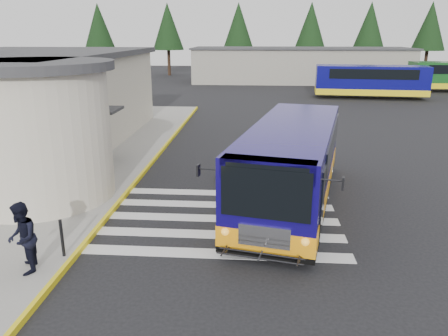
# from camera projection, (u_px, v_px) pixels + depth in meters

# --- Properties ---
(ground) EXTENTS (140.00, 140.00, 0.00)m
(ground) POSITION_uv_depth(u_px,v_px,m) (232.00, 210.00, 15.08)
(ground) COLOR black
(ground) RESTS_ON ground
(sidewalk) EXTENTS (10.00, 34.00, 0.15)m
(sidewalk) POSITION_uv_depth(u_px,v_px,m) (37.00, 168.00, 19.51)
(sidewalk) COLOR gray
(sidewalk) RESTS_ON ground
(curb_strip) EXTENTS (0.12, 34.00, 0.16)m
(curb_strip) POSITION_uv_depth(u_px,v_px,m) (145.00, 170.00, 19.16)
(curb_strip) COLOR yellow
(curb_strip) RESTS_ON ground
(station_building) EXTENTS (12.70, 18.70, 4.80)m
(station_building) POSITION_uv_depth(u_px,v_px,m) (23.00, 102.00, 21.68)
(station_building) COLOR #BCB29F
(station_building) RESTS_ON ground
(crosswalk) EXTENTS (8.00, 5.35, 0.01)m
(crosswalk) POSITION_uv_depth(u_px,v_px,m) (216.00, 218.00, 14.35)
(crosswalk) COLOR silver
(crosswalk) RESTS_ON ground
(depot_building) EXTENTS (26.40, 8.40, 4.20)m
(depot_building) POSITION_uv_depth(u_px,v_px,m) (300.00, 65.00, 54.05)
(depot_building) COLOR gray
(depot_building) RESTS_ON ground
(tree_line) EXTENTS (58.40, 4.40, 10.00)m
(tree_line) POSITION_uv_depth(u_px,v_px,m) (298.00, 26.00, 60.28)
(tree_line) COLOR black
(tree_line) RESTS_ON ground
(transit_bus) EXTENTS (5.05, 10.41, 2.85)m
(transit_bus) POSITION_uv_depth(u_px,v_px,m) (291.00, 167.00, 15.22)
(transit_bus) COLOR #100759
(transit_bus) RESTS_ON ground
(pedestrian_a) EXTENTS (0.61, 0.75, 1.77)m
(pedestrian_a) POSITION_uv_depth(u_px,v_px,m) (49.00, 188.00, 14.13)
(pedestrian_a) COLOR black
(pedestrian_a) RESTS_ON sidewalk
(pedestrian_b) EXTENTS (0.97, 1.07, 1.82)m
(pedestrian_b) POSITION_uv_depth(u_px,v_px,m) (22.00, 238.00, 10.61)
(pedestrian_b) COLOR black
(pedestrian_b) RESTS_ON sidewalk
(bollard) EXTENTS (0.09, 0.09, 1.04)m
(bollard) POSITION_uv_depth(u_px,v_px,m) (62.00, 238.00, 11.49)
(bollard) COLOR black
(bollard) RESTS_ON sidewalk
(far_bus_a) EXTENTS (10.24, 3.72, 2.59)m
(far_bus_a) POSITION_uv_depth(u_px,v_px,m) (371.00, 80.00, 40.56)
(far_bus_a) COLOR #08085D
(far_bus_a) RESTS_ON ground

